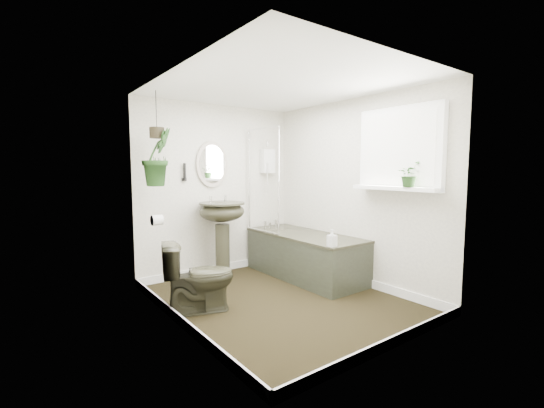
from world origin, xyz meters
TOP-DOWN VIEW (x-y plane):
  - floor at (0.00, 0.00)m, footprint 2.30×2.80m
  - ceiling at (0.00, 0.00)m, footprint 2.30×2.80m
  - wall_back at (0.00, 1.41)m, footprint 2.30×0.02m
  - wall_front at (0.00, -1.41)m, footprint 2.30×0.02m
  - wall_left at (-1.16, 0.00)m, footprint 0.02×2.80m
  - wall_right at (1.16, 0.00)m, footprint 0.02×2.80m
  - skirting at (0.00, 0.00)m, footprint 2.30×2.80m
  - bathtub at (0.80, 0.50)m, footprint 0.72×1.72m
  - bath_screen at (0.47, 0.99)m, footprint 0.04×0.72m
  - shower_box at (0.80, 1.34)m, footprint 0.20×0.10m
  - oval_mirror at (-0.10, 1.37)m, footprint 0.46×0.03m
  - wall_sconce at (-0.50, 1.36)m, footprint 0.04×0.04m
  - toilet_roll_holder at (-1.10, 0.70)m, footprint 0.11×0.11m
  - window_recess at (1.09, -0.70)m, footprint 0.08×1.00m
  - window_sill at (1.02, -0.70)m, footprint 0.18×1.00m
  - window_blinds at (1.04, -0.70)m, footprint 0.01×0.86m
  - toilet at (-0.85, 0.24)m, footprint 0.78×0.59m
  - pedestal_sink at (-0.10, 1.11)m, footprint 0.68×0.61m
  - sill_plant at (0.97, -0.90)m, footprint 0.27×0.24m
  - hanging_plant at (-0.97, 1.00)m, footprint 0.45×0.41m
  - soap_bottle at (0.51, -0.28)m, footprint 0.09×0.09m
  - hanging_pot at (-0.97, 1.00)m, footprint 0.16×0.16m

SIDE VIEW (x-z plane):
  - floor at x=0.00m, z-range -0.02..0.00m
  - skirting at x=0.00m, z-range 0.00..0.10m
  - bathtub at x=0.80m, z-range 0.00..0.58m
  - toilet at x=-0.85m, z-range 0.00..0.71m
  - pedestal_sink at x=-0.10m, z-range 0.00..1.01m
  - soap_bottle at x=0.51m, z-range 0.58..0.77m
  - toilet_roll_holder at x=-1.10m, z-range 0.84..0.96m
  - wall_back at x=0.00m, z-range 0.00..2.30m
  - wall_front at x=0.00m, z-range 0.00..2.30m
  - wall_left at x=-1.16m, z-range 0.00..2.30m
  - wall_right at x=1.16m, z-range 0.00..2.30m
  - window_sill at x=1.02m, z-range 1.21..1.25m
  - bath_screen at x=0.47m, z-range 0.58..1.98m
  - sill_plant at x=0.97m, z-range 1.25..1.51m
  - wall_sconce at x=-0.50m, z-range 1.29..1.51m
  - oval_mirror at x=-0.10m, z-range 1.19..1.81m
  - shower_box at x=0.80m, z-range 1.38..1.73m
  - hanging_plant at x=-0.97m, z-range 1.24..1.90m
  - window_recess at x=1.09m, z-range 1.20..2.10m
  - window_blinds at x=1.04m, z-range 1.27..2.03m
  - hanging_pot at x=-0.97m, z-range 1.78..1.90m
  - ceiling at x=0.00m, z-range 2.30..2.32m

